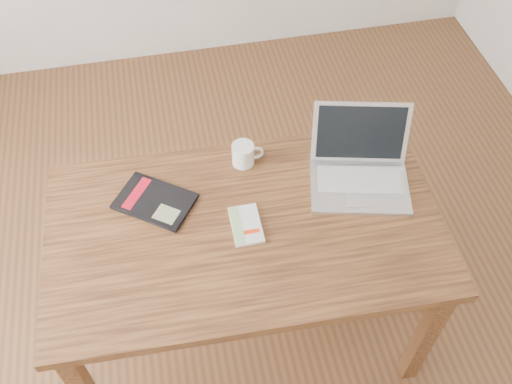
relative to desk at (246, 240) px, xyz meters
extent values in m
plane|color=#52321C|center=(-0.12, -0.01, -0.66)|extent=(4.00, 4.00, 0.00)
cube|color=#4E2E17|center=(0.00, 0.00, 0.07)|extent=(1.39, 0.83, 0.04)
cube|color=#4E2E17|center=(0.61, -0.35, -0.31)|extent=(0.06, 0.06, 0.71)
cube|color=#4E2E17|center=(-0.61, 0.35, -0.31)|extent=(0.06, 0.06, 0.71)
cube|color=#4E2E17|center=(0.64, 0.31, -0.31)|extent=(0.06, 0.06, 0.71)
cube|color=silver|center=(0.00, 0.00, 0.10)|extent=(0.10, 0.16, 0.01)
cube|color=white|center=(0.00, 0.00, 0.10)|extent=(0.10, 0.16, 0.01)
cube|color=#81A670|center=(-0.03, 0.00, 0.10)|extent=(0.03, 0.16, 0.00)
cube|color=red|center=(0.01, -0.04, 0.10)|extent=(0.05, 0.02, 0.00)
cube|color=black|center=(-0.29, 0.17, 0.10)|extent=(0.32, 0.30, 0.01)
cube|color=#AD0C1F|center=(-0.35, 0.21, 0.10)|extent=(0.12, 0.14, 0.00)
cube|color=gray|center=(-0.26, 0.09, 0.10)|extent=(0.10, 0.10, 0.00)
cube|color=silver|center=(0.44, 0.08, 0.10)|extent=(0.40, 0.32, 0.02)
cube|color=silver|center=(0.44, 0.11, 0.11)|extent=(0.32, 0.19, 0.00)
cube|color=#BCBCC1|center=(0.42, 0.01, 0.11)|extent=(0.11, 0.08, 0.00)
cube|color=silver|center=(0.47, 0.23, 0.22)|extent=(0.36, 0.17, 0.22)
cube|color=black|center=(0.47, 0.23, 0.22)|extent=(0.32, 0.14, 0.19)
cylinder|color=white|center=(0.05, 0.29, 0.13)|extent=(0.08, 0.08, 0.09)
cylinder|color=black|center=(0.05, 0.29, 0.17)|extent=(0.07, 0.07, 0.01)
torus|color=white|center=(0.10, 0.29, 0.13)|extent=(0.06, 0.02, 0.06)
camera|label=1|loc=(-0.19, -1.12, 1.69)|focal=40.00mm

